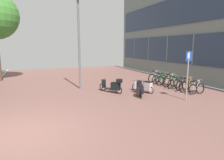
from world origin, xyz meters
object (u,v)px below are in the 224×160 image
at_px(bicycle_rack_06, 159,79).
at_px(scooter_far, 140,90).
at_px(bicycle_rack_05, 164,80).
at_px(bicycle_rack_03, 174,83).
at_px(scooter_near, 113,86).
at_px(bicycle_rack_02, 183,85).
at_px(bicycle_rack_04, 170,82).
at_px(scooter_mid, 145,86).
at_px(bicycle_rack_01, 188,86).
at_px(parking_sign, 188,71).
at_px(bicycle_rack_00, 196,89).
at_px(bicycle_rack_07, 155,78).
at_px(lamp_post, 79,39).

bearing_deg(bicycle_rack_06, scooter_far, -139.54).
bearing_deg(bicycle_rack_05, bicycle_rack_03, -91.96).
bearing_deg(scooter_near, bicycle_rack_06, 18.34).
height_order(bicycle_rack_02, bicycle_rack_03, bicycle_rack_03).
bearing_deg(bicycle_rack_02, bicycle_rack_03, 107.89).
bearing_deg(bicycle_rack_06, bicycle_rack_04, -84.69).
bearing_deg(scooter_mid, bicycle_rack_01, -18.74).
xyz_separation_m(bicycle_rack_05, parking_sign, (-1.47, -3.96, 1.26)).
height_order(bicycle_rack_06, scooter_far, bicycle_rack_06).
relative_size(bicycle_rack_04, scooter_near, 0.86).
relative_size(bicycle_rack_00, bicycle_rack_06, 0.96).
bearing_deg(bicycle_rack_05, scooter_near, -168.98).
bearing_deg(bicycle_rack_07, scooter_mid, -133.55).
relative_size(bicycle_rack_02, bicycle_rack_07, 0.87).
xyz_separation_m(scooter_far, parking_sign, (1.85, -1.73, 1.22)).
bearing_deg(bicycle_rack_05, bicycle_rack_07, 86.96).
xyz_separation_m(bicycle_rack_04, parking_sign, (-1.60, -3.34, 1.27)).
xyz_separation_m(bicycle_rack_00, bicycle_rack_01, (-0.08, 0.61, 0.03)).
bearing_deg(bicycle_rack_06, scooter_near, -161.66).
distance_m(bicycle_rack_03, lamp_post, 7.15).
height_order(bicycle_rack_02, scooter_mid, bicycle_rack_02).
bearing_deg(bicycle_rack_01, parking_sign, -135.58).
bearing_deg(bicycle_rack_06, scooter_mid, -140.10).
relative_size(bicycle_rack_06, bicycle_rack_07, 0.94).
height_order(bicycle_rack_05, lamp_post, lamp_post).
bearing_deg(scooter_mid, scooter_far, -137.64).
height_order(parking_sign, lamp_post, lamp_post).
bearing_deg(bicycle_rack_02, bicycle_rack_00, -90.79).
bearing_deg(bicycle_rack_04, lamp_post, 164.54).
relative_size(bicycle_rack_01, scooter_near, 0.87).
xyz_separation_m(bicycle_rack_03, scooter_mid, (-2.54, -0.33, 0.05)).
distance_m(bicycle_rack_07, lamp_post, 6.85).
xyz_separation_m(bicycle_rack_04, lamp_post, (-6.23, 1.72, 2.98)).
xyz_separation_m(bicycle_rack_02, bicycle_rack_07, (-0.09, 3.07, 0.03)).
bearing_deg(bicycle_rack_01, scooter_near, 160.60).
xyz_separation_m(bicycle_rack_01, bicycle_rack_06, (-0.05, 3.07, -0.02)).
relative_size(bicycle_rack_05, bicycle_rack_07, 0.97).
relative_size(parking_sign, lamp_post, 0.44).
xyz_separation_m(bicycle_rack_01, bicycle_rack_07, (0.00, 3.69, -0.00)).
bearing_deg(bicycle_rack_02, scooter_near, 168.04).
xyz_separation_m(scooter_near, scooter_mid, (1.87, -0.69, -0.04)).
distance_m(bicycle_rack_04, parking_sign, 3.91).
height_order(bicycle_rack_01, scooter_near, bicycle_rack_01).
relative_size(bicycle_rack_04, parking_sign, 0.53).
bearing_deg(bicycle_rack_04, bicycle_rack_07, 91.97).
height_order(bicycle_rack_02, scooter_far, bicycle_rack_02).
distance_m(bicycle_rack_00, scooter_mid, 3.12).
height_order(bicycle_rack_01, bicycle_rack_06, bicycle_rack_01).
xyz_separation_m(bicycle_rack_05, scooter_mid, (-2.59, -1.56, 0.03)).
xyz_separation_m(bicycle_rack_06, scooter_mid, (-2.60, -2.17, 0.05)).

